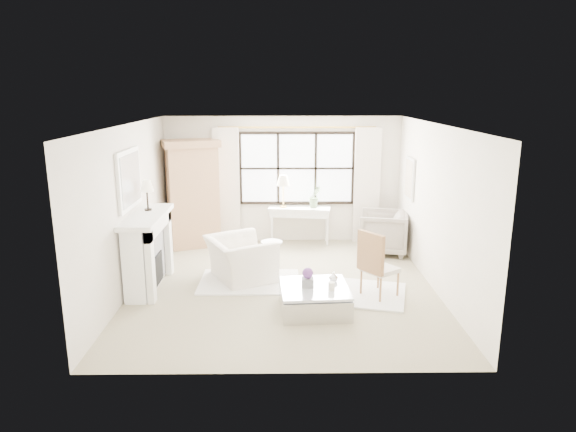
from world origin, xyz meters
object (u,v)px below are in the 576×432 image
console_table (299,225)px  coffee_table (314,299)px  club_armchair (240,259)px  armoire (193,193)px

console_table → coffee_table: (0.10, -3.48, -0.22)m
club_armchair → coffee_table: bearing=-164.7°
armoire → console_table: (2.23, 0.12, -0.74)m
armoire → club_armchair: size_ratio=1.97×
console_table → club_armchair: bearing=-109.2°
armoire → club_armchair: 2.44m
club_armchair → coffee_table: (1.21, -1.34, -0.19)m
club_armchair → coffee_table: 1.81m
club_armchair → coffee_table: club_armchair is taller
club_armchair → coffee_table: size_ratio=1.07×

